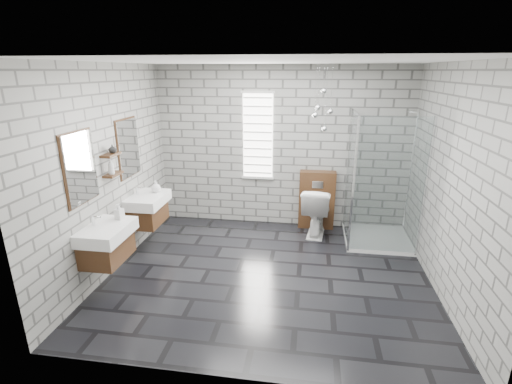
% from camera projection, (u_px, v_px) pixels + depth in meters
% --- Properties ---
extents(floor, '(4.20, 3.60, 0.02)m').
position_uv_depth(floor, '(268.00, 275.00, 4.97)').
color(floor, black).
rests_on(floor, ground).
extents(ceiling, '(4.20, 3.60, 0.02)m').
position_uv_depth(ceiling, '(271.00, 60.00, 4.12)').
color(ceiling, white).
rests_on(ceiling, wall_back).
extents(wall_back, '(4.20, 0.02, 2.70)m').
position_uv_depth(wall_back, '(281.00, 148.00, 6.25)').
color(wall_back, gray).
rests_on(wall_back, floor).
extents(wall_front, '(4.20, 0.02, 2.70)m').
position_uv_depth(wall_front, '(242.00, 241.00, 2.85)').
color(wall_front, gray).
rests_on(wall_front, floor).
extents(wall_left, '(0.02, 3.60, 2.70)m').
position_uv_depth(wall_left, '(109.00, 171.00, 4.85)').
color(wall_left, gray).
rests_on(wall_left, floor).
extents(wall_right, '(0.02, 3.60, 2.70)m').
position_uv_depth(wall_right, '(452.00, 185.00, 4.25)').
color(wall_right, gray).
rests_on(wall_right, floor).
extents(vanity_left, '(0.47, 0.70, 1.57)m').
position_uv_depth(vanity_left, '(104.00, 233.00, 4.41)').
color(vanity_left, '#482B16').
rests_on(vanity_left, wall_left).
extents(vanity_right, '(0.47, 0.70, 1.57)m').
position_uv_depth(vanity_right, '(145.00, 201.00, 5.50)').
color(vanity_right, '#482B16').
rests_on(vanity_right, wall_left).
extents(shelf_lower, '(0.14, 0.30, 0.03)m').
position_uv_depth(shelf_lower, '(113.00, 174.00, 4.80)').
color(shelf_lower, '#482B16').
rests_on(shelf_lower, wall_left).
extents(shelf_upper, '(0.14, 0.30, 0.03)m').
position_uv_depth(shelf_upper, '(111.00, 155.00, 4.71)').
color(shelf_upper, '#482B16').
rests_on(shelf_upper, wall_left).
extents(window, '(0.56, 0.05, 1.48)m').
position_uv_depth(window, '(258.00, 136.00, 6.22)').
color(window, white).
rests_on(window, wall_back).
extents(cistern_panel, '(0.60, 0.20, 1.00)m').
position_uv_depth(cistern_panel, '(317.00, 200.00, 6.32)').
color(cistern_panel, '#482B16').
rests_on(cistern_panel, floor).
extents(flush_plate, '(0.18, 0.01, 0.12)m').
position_uv_depth(flush_plate, '(318.00, 185.00, 6.13)').
color(flush_plate, silver).
rests_on(flush_plate, cistern_panel).
extents(shower_enclosure, '(1.00, 1.00, 2.03)m').
position_uv_depth(shower_enclosure, '(374.00, 213.00, 5.71)').
color(shower_enclosure, white).
rests_on(shower_enclosure, floor).
extents(pendant_cluster, '(0.32, 0.24, 0.98)m').
position_uv_depth(pendant_cluster, '(322.00, 110.00, 5.53)').
color(pendant_cluster, silver).
rests_on(pendant_cluster, ceiling).
extents(toilet, '(0.53, 0.83, 0.80)m').
position_uv_depth(toilet, '(316.00, 210.00, 6.12)').
color(toilet, white).
rests_on(toilet, floor).
extents(soap_bottle_a, '(0.11, 0.11, 0.20)m').
position_uv_depth(soap_bottle_a, '(119.00, 211.00, 4.56)').
color(soap_bottle_a, '#B2B2B2').
rests_on(soap_bottle_a, vanity_left).
extents(soap_bottle_b, '(0.15, 0.15, 0.18)m').
position_uv_depth(soap_bottle_b, '(156.00, 186.00, 5.57)').
color(soap_bottle_b, '#B2B2B2').
rests_on(soap_bottle_b, vanity_right).
extents(soap_bottle_c, '(0.10, 0.10, 0.20)m').
position_uv_depth(soap_bottle_c, '(111.00, 166.00, 4.72)').
color(soap_bottle_c, '#B2B2B2').
rests_on(soap_bottle_c, shelf_lower).
extents(vase, '(0.12, 0.12, 0.11)m').
position_uv_depth(vase, '(112.00, 149.00, 4.73)').
color(vase, '#B2B2B2').
rests_on(vase, shelf_upper).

